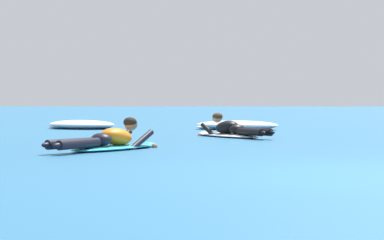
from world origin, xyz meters
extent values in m
plane|color=#235B84|center=(0.00, 10.00, 0.00)|extent=(120.00, 120.00, 0.00)
ellipsoid|color=#2DB2D1|center=(-3.46, 3.73, 0.04)|extent=(1.38, 1.94, 0.07)
ellipsoid|color=#2DB2D1|center=(-3.04, 4.53, 0.05)|extent=(0.27, 0.27, 0.06)
ellipsoid|color=orange|center=(-3.44, 3.78, 0.20)|extent=(0.65, 0.74, 0.34)
ellipsoid|color=black|center=(-3.61, 3.45, 0.17)|extent=(0.43, 0.41, 0.20)
cylinder|color=black|center=(-3.96, 2.96, 0.14)|extent=(0.58, 0.84, 0.14)
ellipsoid|color=black|center=(-4.19, 2.57, 0.14)|extent=(0.19, 0.24, 0.08)
cylinder|color=black|center=(-3.82, 2.88, 0.14)|extent=(0.50, 0.87, 0.14)
ellipsoid|color=black|center=(-4.01, 2.48, 0.14)|extent=(0.19, 0.24, 0.08)
cylinder|color=black|center=(-3.47, 4.19, 0.12)|extent=(0.37, 0.59, 0.35)
sphere|color=#8C6647|center=(-3.28, 4.54, 0.02)|extent=(0.09, 0.09, 0.09)
cylinder|color=black|center=(-3.09, 3.97, 0.12)|extent=(0.37, 0.59, 0.35)
sphere|color=#8C6647|center=(-2.91, 4.30, 0.02)|extent=(0.09, 0.09, 0.09)
sphere|color=#8C6647|center=(-3.26, 4.11, 0.38)|extent=(0.21, 0.21, 0.21)
ellipsoid|color=black|center=(-3.27, 4.09, 0.41)|extent=(0.29, 0.28, 0.16)
ellipsoid|color=white|center=(-1.87, 7.88, 0.04)|extent=(1.64, 2.01, 0.07)
ellipsoid|color=white|center=(-2.41, 8.67, 0.05)|extent=(0.29, 0.29, 0.06)
ellipsoid|color=black|center=(-1.89, 7.92, 0.20)|extent=(0.70, 0.76, 0.34)
ellipsoid|color=black|center=(-1.68, 7.60, 0.17)|extent=(0.44, 0.42, 0.20)
cylinder|color=black|center=(-1.41, 7.08, 0.14)|extent=(0.56, 0.80, 0.14)
ellipsoid|color=black|center=(-1.19, 6.72, 0.14)|extent=(0.21, 0.24, 0.08)
cylinder|color=black|center=(-1.28, 7.17, 0.14)|extent=(0.64, 0.76, 0.14)
ellipsoid|color=black|center=(-1.02, 6.84, 0.14)|extent=(0.21, 0.24, 0.08)
cylinder|color=black|center=(-2.28, 8.09, 0.12)|extent=(0.38, 0.50, 0.32)
sphere|color=tan|center=(-2.48, 8.39, 0.02)|extent=(0.09, 0.09, 0.09)
cylinder|color=black|center=(-1.91, 8.32, 0.12)|extent=(0.38, 0.50, 0.32)
sphere|color=tan|center=(-2.10, 8.60, 0.02)|extent=(0.09, 0.09, 0.09)
sphere|color=tan|center=(-2.11, 8.23, 0.38)|extent=(0.21, 0.21, 0.21)
ellipsoid|color=#47331E|center=(-2.10, 8.22, 0.41)|extent=(0.29, 0.29, 0.16)
ellipsoid|color=white|center=(-5.81, 11.83, 0.11)|extent=(2.18, 1.81, 0.23)
ellipsoid|color=white|center=(-5.31, 11.82, 0.08)|extent=(0.68, 0.61, 0.16)
ellipsoid|color=white|center=(-6.37, 11.94, 0.06)|extent=(0.81, 0.76, 0.12)
ellipsoid|color=white|center=(-1.79, 11.65, 0.11)|extent=(2.33, 1.57, 0.23)
ellipsoid|color=white|center=(-1.23, 11.65, 0.08)|extent=(0.83, 0.61, 0.16)
ellipsoid|color=white|center=(-2.43, 11.73, 0.06)|extent=(0.80, 0.56, 0.13)
camera|label=1|loc=(-1.29, -8.10, 0.78)|focal=73.37mm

